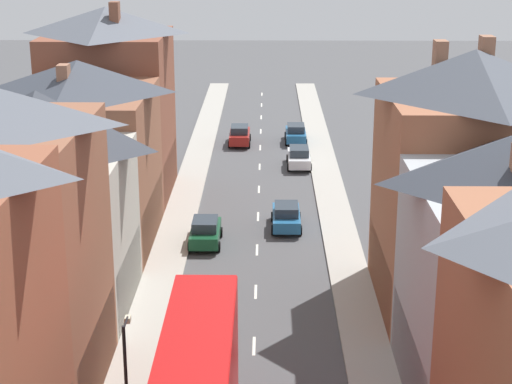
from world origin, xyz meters
TOP-DOWN VIEW (x-y plane):
  - pavement_left at (-5.10, 38.00)m, footprint 2.20×104.00m
  - pavement_right at (5.10, 38.00)m, footprint 2.20×104.00m
  - centre_line_dashes at (0.00, 36.00)m, footprint 0.14×97.80m
  - car_near_silver at (3.10, 54.04)m, footprint 1.90×4.33m
  - car_parked_left_a at (1.80, 39.79)m, footprint 1.90×4.13m
  - car_parked_right_a at (-3.10, 36.90)m, footprint 1.90×3.99m
  - car_mid_black at (-1.80, 61.12)m, footprint 1.90×4.17m
  - car_far_grey at (3.10, 61.91)m, footprint 1.90×4.12m
  - street_lamp at (-4.25, 15.04)m, footprint 0.20×1.12m

SIDE VIEW (x-z plane):
  - centre_line_dashes at x=0.00m, z-range 0.00..0.01m
  - pavement_left at x=-5.10m, z-range 0.00..0.14m
  - pavement_right at x=5.10m, z-range 0.00..0.14m
  - car_parked_left_a at x=1.80m, z-range 0.01..1.62m
  - car_near_silver at x=3.10m, z-range 0.01..1.64m
  - car_parked_right_a at x=-3.10m, z-range 0.01..1.64m
  - car_far_grey at x=3.10m, z-range 0.01..1.64m
  - car_mid_black at x=-1.80m, z-range 0.00..1.70m
  - street_lamp at x=-4.25m, z-range 0.49..5.99m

